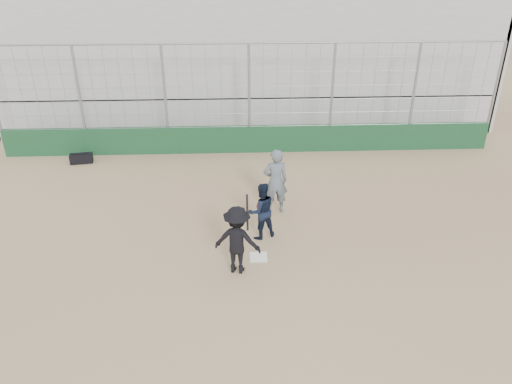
{
  "coord_description": "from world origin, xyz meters",
  "views": [
    {
      "loc": [
        -0.53,
        -10.48,
        7.27
      ],
      "look_at": [
        0.0,
        1.4,
        1.15
      ],
      "focal_mm": 35.0,
      "sensor_mm": 36.0,
      "label": 1
    }
  ],
  "objects_px": {
    "umpire": "(275,185)",
    "equipment_bag": "(81,158)",
    "catcher_crouched": "(261,220)",
    "batter_at_plate": "(237,240)"
  },
  "relations": [
    {
      "from": "batter_at_plate",
      "to": "umpire",
      "type": "height_order",
      "value": "batter_at_plate"
    },
    {
      "from": "umpire",
      "to": "catcher_crouched",
      "type": "bearing_deg",
      "value": 63.54
    },
    {
      "from": "batter_at_plate",
      "to": "equipment_bag",
      "type": "bearing_deg",
      "value": 129.41
    },
    {
      "from": "catcher_crouched",
      "to": "equipment_bag",
      "type": "distance_m",
      "value": 8.13
    },
    {
      "from": "umpire",
      "to": "equipment_bag",
      "type": "xyz_separation_m",
      "value": [
        -6.66,
        3.85,
        -0.72
      ]
    },
    {
      "from": "catcher_crouched",
      "to": "batter_at_plate",
      "type": "bearing_deg",
      "value": -114.17
    },
    {
      "from": "equipment_bag",
      "to": "batter_at_plate",
      "type": "bearing_deg",
      "value": -50.59
    },
    {
      "from": "catcher_crouched",
      "to": "equipment_bag",
      "type": "xyz_separation_m",
      "value": [
        -6.18,
        5.26,
        -0.38
      ]
    },
    {
      "from": "umpire",
      "to": "equipment_bag",
      "type": "relative_size",
      "value": 2.16
    },
    {
      "from": "catcher_crouched",
      "to": "equipment_bag",
      "type": "bearing_deg",
      "value": 139.6
    }
  ]
}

